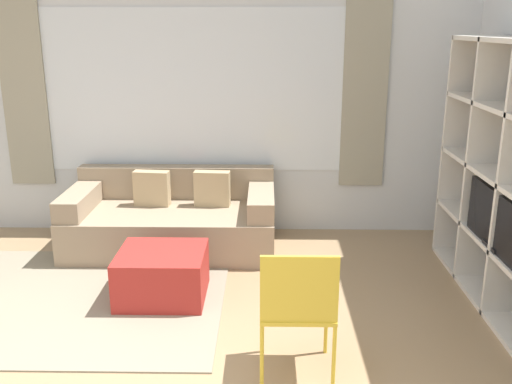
# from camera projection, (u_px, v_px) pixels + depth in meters

# --- Properties ---
(wall_back) EXTENTS (6.73, 0.11, 2.70)m
(wall_back) POSITION_uv_depth(u_px,v_px,m) (195.00, 100.00, 5.71)
(wall_back) COLOR silver
(wall_back) RESTS_ON ground_plane
(area_rug) EXTENTS (2.77, 1.94, 0.01)m
(area_rug) POSITION_uv_depth(u_px,v_px,m) (48.00, 299.00, 4.48)
(area_rug) COLOR gray
(area_rug) RESTS_ON ground_plane
(couch_main) EXTENTS (1.95, 0.99, 0.74)m
(couch_main) POSITION_uv_depth(u_px,v_px,m) (173.00, 220.00, 5.50)
(couch_main) COLOR gray
(couch_main) RESTS_ON ground_plane
(ottoman) EXTENTS (0.67, 0.62, 0.39)m
(ottoman) POSITION_uv_depth(u_px,v_px,m) (162.00, 275.00, 4.47)
(ottoman) COLOR #A82823
(ottoman) RESTS_ON ground_plane
(folding_chair) EXTENTS (0.44, 0.46, 0.86)m
(folding_chair) POSITION_uv_depth(u_px,v_px,m) (298.00, 303.00, 3.33)
(folding_chair) COLOR gold
(folding_chair) RESTS_ON ground_plane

